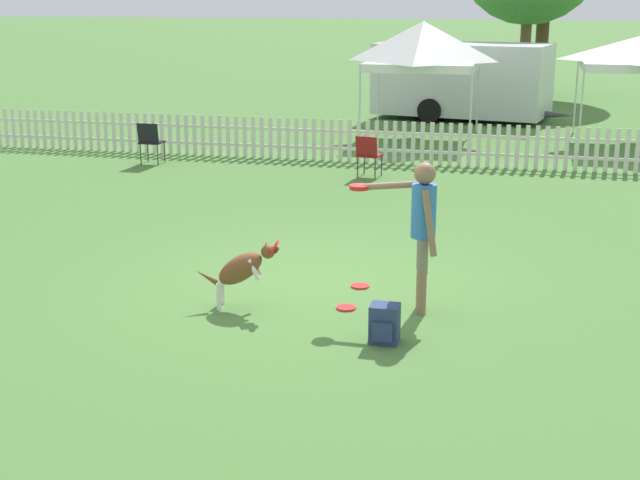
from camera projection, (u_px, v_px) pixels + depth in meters
name	position (u px, v px, depth m)	size (l,w,h in m)	color
ground_plane	(316.00, 285.00, 11.16)	(240.00, 240.00, 0.00)	#4C7A38
handler_person	(421.00, 219.00, 9.96)	(1.07, 0.51, 1.73)	#8C664C
leaping_dog	(242.00, 268.00, 10.25)	(1.02, 0.42, 0.82)	brown
frisbee_near_handler	(346.00, 308.00, 10.32)	(0.23, 0.23, 0.02)	red
frisbee_near_dog	(360.00, 286.00, 11.08)	(0.23, 0.23, 0.02)	red
backpack_on_grass	(385.00, 324.00, 9.28)	(0.30, 0.29, 0.41)	navy
picket_fence	(409.00, 143.00, 18.98)	(19.77, 0.04, 0.90)	silver
folding_chair_blue_left	(368.00, 152.00, 17.57)	(0.51, 0.53, 0.83)	#333338
folding_chair_center	(150.00, 139.00, 18.92)	(0.46, 0.48, 0.89)	#333338
canopy_tent_main	(423.00, 45.00, 21.90)	(2.68, 2.68, 2.88)	silver
equipment_trailer	(463.00, 79.00, 25.67)	(5.75, 3.21, 2.16)	silver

